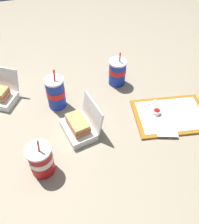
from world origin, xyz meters
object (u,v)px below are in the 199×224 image
object	(u,v)px
ketchup_cup	(157,112)
clamshell_sandwich_left	(80,126)
soda_cup_corner	(41,160)
food_tray	(171,115)
soda_cup_left	(56,93)
soda_cup_center	(117,72)
plastic_fork	(148,104)

from	to	relation	value
ketchup_cup	clamshell_sandwich_left	size ratio (longest dim) A/B	0.20
ketchup_cup	clamshell_sandwich_left	world-z (taller)	clamshell_sandwich_left
soda_cup_corner	food_tray	bearing A→B (deg)	10.76
clamshell_sandwich_left	soda_cup_left	distance (m)	0.23
food_tray	soda_cup_corner	distance (m)	0.68
food_tray	clamshell_sandwich_left	size ratio (longest dim) A/B	1.98
soda_cup_left	soda_cup_center	xyz separation A→B (m)	(0.36, 0.09, -0.01)
food_tray	soda_cup_left	world-z (taller)	soda_cup_left
ketchup_cup	food_tray	bearing A→B (deg)	-21.69
ketchup_cup	soda_cup_left	bearing A→B (deg)	155.61
clamshell_sandwich_left	soda_cup_corner	distance (m)	0.25
food_tray	soda_cup_center	xyz separation A→B (m)	(-0.18, 0.33, 0.07)
food_tray	plastic_fork	xyz separation A→B (m)	(-0.08, 0.10, 0.01)
plastic_fork	soda_cup_corner	size ratio (longest dim) A/B	0.53
soda_cup_left	clamshell_sandwich_left	bearing A→B (deg)	-70.89
plastic_fork	ketchup_cup	bearing A→B (deg)	-95.66
ketchup_cup	soda_cup_center	distance (m)	0.33
food_tray	plastic_fork	distance (m)	0.13
plastic_fork	soda_cup_corner	world-z (taller)	soda_cup_corner
plastic_fork	clamshell_sandwich_left	world-z (taller)	clamshell_sandwich_left
food_tray	soda_cup_left	xyz separation A→B (m)	(-0.54, 0.24, 0.08)
soda_cup_center	soda_cup_left	bearing A→B (deg)	-166.51
plastic_fork	soda_cup_center	size ratio (longest dim) A/B	0.52
ketchup_cup	clamshell_sandwich_left	xyz separation A→B (m)	(-0.40, 0.00, 0.02)
ketchup_cup	plastic_fork	world-z (taller)	ketchup_cup
ketchup_cup	soda_cup_center	bearing A→B (deg)	110.14
ketchup_cup	soda_cup_center	world-z (taller)	soda_cup_center
food_tray	clamshell_sandwich_left	bearing A→B (deg)	176.35
ketchup_cup	soda_cup_left	xyz separation A→B (m)	(-0.47, 0.21, 0.06)
soda_cup_left	soda_cup_corner	world-z (taller)	soda_cup_left
plastic_fork	soda_cup_corner	xyz separation A→B (m)	(-0.59, -0.23, 0.06)
food_tray	plastic_fork	world-z (taller)	plastic_fork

